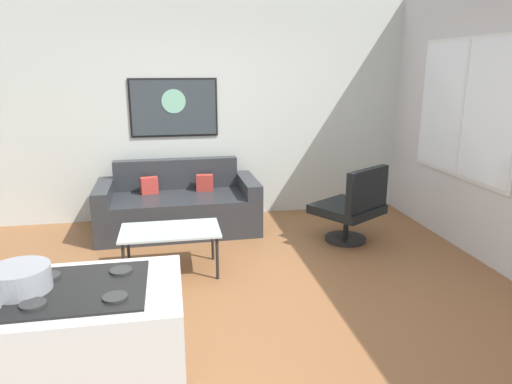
{
  "coord_description": "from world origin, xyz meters",
  "views": [
    {
      "loc": [
        -0.46,
        -3.53,
        1.92
      ],
      "look_at": [
        0.36,
        0.9,
        0.7
      ],
      "focal_mm": 32.46,
      "sensor_mm": 36.0,
      "label": 1
    }
  ],
  "objects_px": {
    "armchair": "(353,207)",
    "coffee_table": "(170,233)",
    "couch": "(179,207)",
    "wall_painting": "(174,108)",
    "mixing_bowl": "(20,280)"
  },
  "relations": [
    {
      "from": "coffee_table",
      "to": "wall_painting",
      "type": "height_order",
      "value": "wall_painting"
    },
    {
      "from": "coffee_table",
      "to": "mixing_bowl",
      "type": "distance_m",
      "value": 2.29
    },
    {
      "from": "couch",
      "to": "mixing_bowl",
      "type": "relative_size",
      "value": 6.92
    },
    {
      "from": "coffee_table",
      "to": "couch",
      "type": "bearing_deg",
      "value": 85.09
    },
    {
      "from": "couch",
      "to": "wall_painting",
      "type": "distance_m",
      "value": 1.25
    },
    {
      "from": "armchair",
      "to": "mixing_bowl",
      "type": "distance_m",
      "value": 3.72
    },
    {
      "from": "armchair",
      "to": "wall_painting",
      "type": "xyz_separation_m",
      "value": [
        -1.9,
        1.28,
        1.01
      ]
    },
    {
      "from": "coffee_table",
      "to": "armchair",
      "type": "bearing_deg",
      "value": 11.96
    },
    {
      "from": "wall_painting",
      "to": "mixing_bowl",
      "type": "bearing_deg",
      "value": -101.34
    },
    {
      "from": "coffee_table",
      "to": "armchair",
      "type": "relative_size",
      "value": 1.04
    },
    {
      "from": "armchair",
      "to": "coffee_table",
      "type": "bearing_deg",
      "value": -168.04
    },
    {
      "from": "coffee_table",
      "to": "wall_painting",
      "type": "xyz_separation_m",
      "value": [
        0.11,
        1.71,
        1.03
      ]
    },
    {
      "from": "armchair",
      "to": "wall_painting",
      "type": "bearing_deg",
      "value": 145.92
    },
    {
      "from": "coffee_table",
      "to": "wall_painting",
      "type": "distance_m",
      "value": 2.0
    },
    {
      "from": "wall_painting",
      "to": "coffee_table",
      "type": "bearing_deg",
      "value": -93.53
    }
  ]
}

